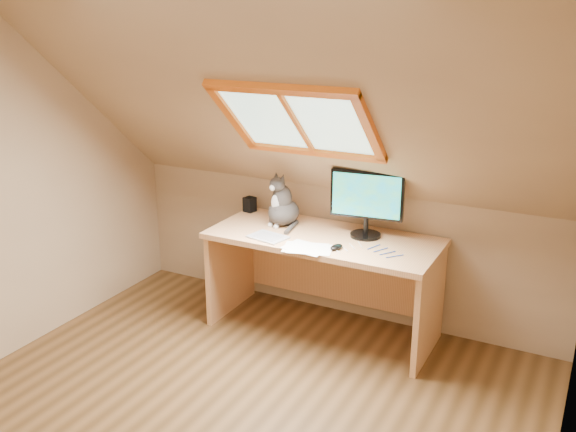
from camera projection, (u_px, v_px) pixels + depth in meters
The scene contains 10 objects.
ground at pixel (215, 432), 3.65m from camera, with size 3.50×3.50×0.00m, color brown.
room_shell at pixel (194, 196), 3.13m from camera, with size 3.52×3.52×2.41m.
desk at pixel (327, 262), 4.69m from camera, with size 1.65×0.72×0.75m.
monitor at pixel (367, 200), 4.46m from camera, with size 0.52×0.22×0.48m.
cat at pixel (283, 206), 4.75m from camera, with size 0.30×0.33×0.41m.
desk_speaker at pixel (250, 204), 5.09m from camera, with size 0.08×0.08×0.12m, color black.
graphics_tablet at pixel (268, 237), 4.52m from camera, with size 0.26×0.19×0.01m, color #B2B2B7.
mouse at pixel (336, 247), 4.31m from camera, with size 0.06×0.11×0.03m, color black.
papers at pixel (302, 246), 4.36m from camera, with size 0.35×0.30×0.01m.
cables at pixel (370, 250), 4.29m from camera, with size 0.51×0.26×0.01m.
Camera 1 is at (1.79, -2.55, 2.31)m, focal length 40.00 mm.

